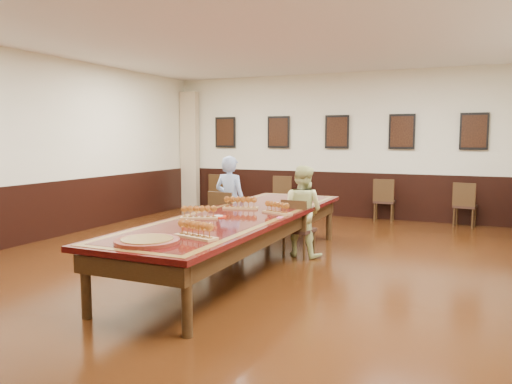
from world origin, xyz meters
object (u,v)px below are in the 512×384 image
at_px(spare_chair_c, 384,200).
at_px(spare_chair_d, 465,205).
at_px(chair_woman, 299,228).
at_px(carved_platter, 147,241).
at_px(person_man, 230,202).
at_px(chair_man, 227,220).
at_px(spare_chair_a, 221,193).
at_px(spare_chair_b, 284,195).
at_px(conference_table, 241,224).
at_px(person_woman, 302,211).

bearing_deg(spare_chair_c, spare_chair_d, 175.36).
bearing_deg(chair_woman, carved_platter, 87.27).
relative_size(person_man, carved_platter, 2.26).
relative_size(chair_man, spare_chair_a, 1.03).
relative_size(spare_chair_b, conference_table, 0.18).
bearing_deg(conference_table, person_man, 123.11).
bearing_deg(person_man, person_woman, -178.87).
bearing_deg(chair_man, carved_platter, 108.65).
height_order(chair_man, person_man, person_man).
bearing_deg(person_woman, conference_table, 70.84).
bearing_deg(person_man, carved_platter, 108.09).
bearing_deg(spare_chair_b, spare_chair_a, -8.18).
xyz_separation_m(spare_chair_b, conference_table, (1.14, -4.63, 0.15)).
relative_size(spare_chair_c, spare_chair_d, 1.02).
relative_size(spare_chair_a, spare_chair_b, 0.99).
bearing_deg(spare_chair_b, chair_man, 86.00).
xyz_separation_m(chair_woman, carved_platter, (-0.53, -3.00, 0.34)).
bearing_deg(conference_table, person_woman, 63.53).
relative_size(chair_man, spare_chair_b, 1.02).
relative_size(chair_man, spare_chair_d, 1.04).
relative_size(spare_chair_a, person_woman, 0.66).
xyz_separation_m(spare_chair_a, carved_platter, (2.71, -6.63, 0.32)).
xyz_separation_m(chair_woman, person_man, (-1.24, 0.19, 0.31)).
height_order(spare_chair_d, person_woman, person_woman).
bearing_deg(spare_chair_a, spare_chair_d, -169.50).
distance_m(spare_chair_a, spare_chair_b, 1.60).
distance_m(spare_chair_b, spare_chair_c, 2.25).
bearing_deg(spare_chair_a, chair_woman, 141.23).
xyz_separation_m(spare_chair_c, carved_platter, (-1.14, -6.77, 0.32)).
bearing_deg(person_man, spare_chair_d, -128.67).
bearing_deg(spare_chair_d, carved_platter, 75.09).
relative_size(chair_woman, spare_chair_d, 0.98).
distance_m(spare_chair_a, carved_platter, 7.17).
bearing_deg(spare_chair_a, spare_chair_b, -168.53).
distance_m(spare_chair_a, person_woman, 4.81).
height_order(spare_chair_b, spare_chair_c, spare_chair_b).
bearing_deg(spare_chair_a, carved_platter, 121.67).
distance_m(spare_chair_c, conference_table, 4.84).
relative_size(spare_chair_d, carved_platter, 1.36).
relative_size(spare_chair_c, person_woman, 0.66).
bearing_deg(person_woman, spare_chair_c, -91.94).
relative_size(spare_chair_c, conference_table, 0.18).
bearing_deg(conference_table, carved_platter, -90.78).
xyz_separation_m(chair_man, spare_chair_b, (-0.39, 3.59, -0.01)).
height_order(chair_man, spare_chair_a, chair_man).
distance_m(spare_chair_a, spare_chair_d, 5.44).
height_order(chair_woman, spare_chair_d, spare_chair_d).
bearing_deg(spare_chair_c, spare_chair_a, -1.10).
height_order(person_man, carved_platter, person_man).
height_order(spare_chair_d, person_man, person_man).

